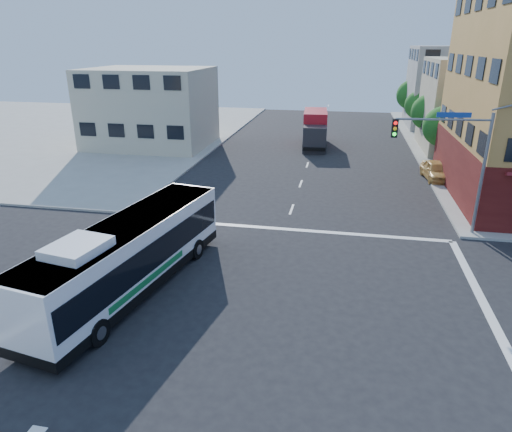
# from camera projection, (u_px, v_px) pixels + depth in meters

# --- Properties ---
(ground) EXTENTS (120.00, 120.00, 0.00)m
(ground) POSITION_uv_depth(u_px,v_px,m) (254.00, 317.00, 18.60)
(ground) COLOR black
(ground) RESTS_ON ground
(sidewalk_nw) EXTENTS (50.00, 50.00, 0.15)m
(sidewalk_nw) POSITION_uv_depth(u_px,v_px,m) (34.00, 131.00, 56.90)
(sidewalk_nw) COLOR gray
(sidewalk_nw) RESTS_ON ground
(building_east_near) EXTENTS (12.06, 10.06, 9.00)m
(building_east_near) POSITION_uv_depth(u_px,v_px,m) (489.00, 106.00, 45.09)
(building_east_near) COLOR #BAAC8E
(building_east_near) RESTS_ON ground
(building_east_far) EXTENTS (12.06, 10.06, 10.00)m
(building_east_far) POSITION_uv_depth(u_px,v_px,m) (459.00, 88.00, 57.74)
(building_east_far) COLOR #A5A49F
(building_east_far) RESTS_ON ground
(building_west) EXTENTS (12.06, 10.06, 8.00)m
(building_west) POSITION_uv_depth(u_px,v_px,m) (150.00, 108.00, 47.68)
(building_west) COLOR #BDB79C
(building_west) RESTS_ON ground
(signal_mast_ne) EXTENTS (7.91, 1.13, 8.07)m
(signal_mast_ne) POSITION_uv_depth(u_px,v_px,m) (454.00, 150.00, 24.92)
(signal_mast_ne) COLOR slate
(signal_mast_ne) RESTS_ON ground
(street_tree_a) EXTENTS (3.60, 3.60, 5.53)m
(street_tree_a) POSITION_uv_depth(u_px,v_px,m) (445.00, 124.00, 40.78)
(street_tree_a) COLOR #392614
(street_tree_a) RESTS_ON ground
(street_tree_b) EXTENTS (3.80, 3.80, 5.79)m
(street_tree_b) POSITION_uv_depth(u_px,v_px,m) (431.00, 110.00, 48.05)
(street_tree_b) COLOR #392614
(street_tree_b) RESTS_ON ground
(street_tree_c) EXTENTS (3.40, 3.40, 5.29)m
(street_tree_c) POSITION_uv_depth(u_px,v_px,m) (420.00, 103.00, 55.48)
(street_tree_c) COLOR #392614
(street_tree_c) RESTS_ON ground
(street_tree_d) EXTENTS (4.00, 4.00, 6.03)m
(street_tree_d) POSITION_uv_depth(u_px,v_px,m) (412.00, 93.00, 62.67)
(street_tree_d) COLOR #392614
(street_tree_d) RESTS_ON ground
(transit_bus) EXTENTS (4.58, 12.30, 3.56)m
(transit_bus) POSITION_uv_depth(u_px,v_px,m) (130.00, 255.00, 20.04)
(transit_bus) COLOR black
(transit_bus) RESTS_ON ground
(box_truck) EXTENTS (2.86, 8.16, 3.61)m
(box_truck) POSITION_uv_depth(u_px,v_px,m) (315.00, 130.00, 48.36)
(box_truck) COLOR #252429
(box_truck) RESTS_ON ground
(parked_car) EXTENTS (2.21, 4.58, 1.51)m
(parked_car) POSITION_uv_depth(u_px,v_px,m) (436.00, 171.00, 36.84)
(parked_car) COLOR #E2AE55
(parked_car) RESTS_ON ground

